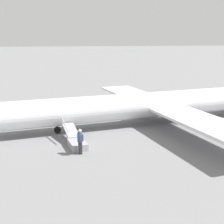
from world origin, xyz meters
The scene contains 4 objects.
ground_plane centered at (0.00, 0.00, 0.00)m, with size 600.00×600.00×0.00m, color slate.
airplane_main centered at (-0.88, -0.10, 1.78)m, with size 31.25×24.15×5.97m.
boarding_stairs centered at (7.27, 4.52, 0.36)m, with size 1.47×4.10×1.55m.
passenger centered at (7.19, 6.10, 1.00)m, with size 0.36×0.55×1.74m.
Camera 1 is at (9.99, 25.80, 7.57)m, focal length 50.00 mm.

